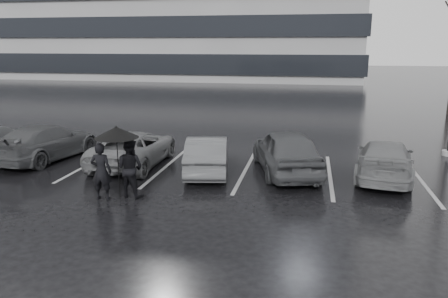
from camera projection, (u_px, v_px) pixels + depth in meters
name	position (u px, v px, depth m)	size (l,w,h in m)	color
ground	(211.00, 194.00, 12.49)	(160.00, 160.00, 0.00)	black
car_main	(286.00, 151.00, 14.42)	(1.75, 4.35, 1.48)	black
car_west_a	(207.00, 154.00, 14.50)	(1.30, 3.74, 1.23)	#313134
car_west_b	(134.00, 148.00, 15.40)	(2.02, 4.37, 1.21)	#4B4B4D
car_west_c	(47.00, 142.00, 16.13)	(1.82, 4.48, 1.30)	black
car_east	(385.00, 159.00, 13.88)	(1.70, 4.17, 1.21)	#4B4B4D
pedestrian_left	(101.00, 171.00, 11.94)	(0.58, 0.38, 1.59)	black
pedestrian_right	(130.00, 168.00, 12.14)	(0.80, 0.62, 1.65)	black
umbrella	(116.00, 132.00, 11.81)	(1.20, 1.20, 2.04)	black
stall_stripes	(205.00, 169.00, 15.02)	(19.72, 5.00, 0.00)	#969698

